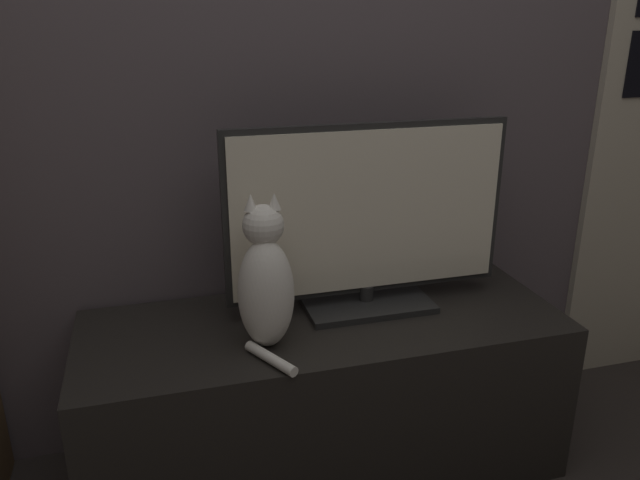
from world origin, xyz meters
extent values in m
cube|color=#564C51|center=(0.00, 1.22, 1.30)|extent=(4.80, 0.05, 2.60)
cube|color=black|center=(0.00, 0.91, 0.26)|extent=(1.44, 0.54, 0.52)
cube|color=black|center=(0.15, 0.98, 0.53)|extent=(0.39, 0.24, 0.02)
cylinder|color=black|center=(0.15, 0.98, 0.57)|extent=(0.04, 0.04, 0.05)
cube|color=black|center=(0.15, 0.98, 0.83)|extent=(0.87, 0.02, 0.52)
cube|color=silver|center=(0.15, 0.97, 0.83)|extent=(0.83, 0.01, 0.49)
ellipsoid|color=silver|center=(-0.19, 0.81, 0.68)|extent=(0.17, 0.15, 0.31)
ellipsoid|color=olive|center=(-0.19, 0.86, 0.66)|extent=(0.09, 0.05, 0.17)
sphere|color=silver|center=(-0.19, 0.84, 0.86)|extent=(0.12, 0.12, 0.11)
cone|color=silver|center=(-0.22, 0.84, 0.93)|extent=(0.04, 0.04, 0.04)
cone|color=silver|center=(-0.16, 0.84, 0.93)|extent=(0.04, 0.04, 0.04)
cylinder|color=silver|center=(-0.20, 0.71, 0.54)|extent=(0.11, 0.18, 0.03)
camera|label=1|loc=(-0.47, -0.69, 1.38)|focal=35.00mm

